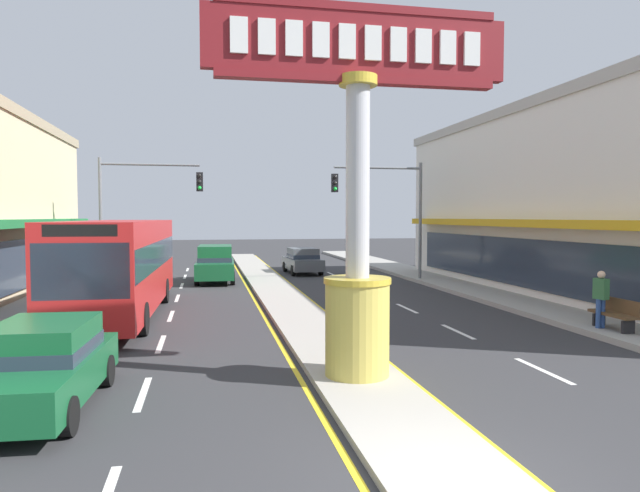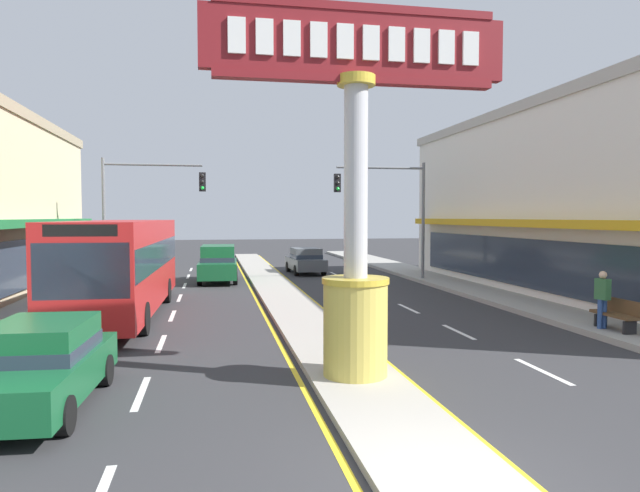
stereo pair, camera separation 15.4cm
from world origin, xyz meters
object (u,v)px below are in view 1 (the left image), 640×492
sedan_far_right_lane (302,260)px  pedestrian_near_kerb (601,296)px  district_sign (358,204)px  sedan_mid_left_lane (42,365)px  traffic_light_left_side (139,199)px  traffic_light_right_side (388,200)px  storefront_right (614,200)px  suv_near_left_lane (215,263)px  street_bench (615,313)px  bus_near_right_lane (121,262)px

sedan_far_right_lane → pedestrian_near_kerb: 20.03m
district_sign → sedan_far_right_lane: bearing=83.4°
district_sign → sedan_mid_left_lane: district_sign is taller
pedestrian_near_kerb → district_sign: bearing=-158.0°
traffic_light_left_side → traffic_light_right_side: bearing=-1.7°
traffic_light_left_side → sedan_far_right_lane: traffic_light_left_side is taller
storefront_right → suv_near_left_lane: bearing=155.0°
traffic_light_right_side → pedestrian_near_kerb: traffic_light_right_side is taller
traffic_light_left_side → street_bench: (14.59, -14.43, -3.60)m
sedan_far_right_lane → street_bench: 20.35m
traffic_light_right_side → pedestrian_near_kerb: 14.29m
traffic_light_left_side → pedestrian_near_kerb: traffic_light_left_side is taller
suv_near_left_lane → district_sign: bearing=-82.2°
district_sign → pedestrian_near_kerb: bearing=22.0°
district_sign → sedan_mid_left_lane: bearing=-174.6°
district_sign → pedestrian_near_kerb: district_sign is taller
storefront_right → traffic_light_right_side: size_ratio=3.85×
district_sign → traffic_light_left_side: bearing=109.5°
bus_near_right_lane → sedan_mid_left_lane: (0.00, -9.65, -1.08)m
district_sign → suv_near_left_lane: 19.33m
traffic_light_right_side → street_bench: size_ratio=3.87×
traffic_light_right_side → suv_near_left_lane: traffic_light_right_side is taller
storefront_right → street_bench: (-6.12, -7.94, -3.46)m
sedan_mid_left_lane → street_bench: size_ratio=2.74×
traffic_light_right_side → pedestrian_near_kerb: bearing=-81.9°
traffic_light_right_side → district_sign: bearing=-109.9°
bus_near_right_lane → sedan_far_right_lane: size_ratio=2.57×
sedan_mid_left_lane → bus_near_right_lane: bearing=90.0°
traffic_light_right_side → sedan_far_right_lane: 7.37m
district_sign → storefront_right: (14.53, 10.97, 0.46)m
sedan_mid_left_lane → district_sign: bearing=5.4°
storefront_right → traffic_light_right_side: (-8.35, 6.12, 0.14)m
bus_near_right_lane → sedan_far_right_lane: bus_near_right_lane is taller
district_sign → pedestrian_near_kerb: 9.13m
suv_near_left_lane → traffic_light_left_side: bearing=-157.2°
traffic_light_left_side → sedan_far_right_lane: size_ratio=1.42×
storefront_right → pedestrian_near_kerb: bearing=-129.8°
traffic_light_right_side → street_bench: 14.69m
suv_near_left_lane → sedan_mid_left_lane: suv_near_left_lane is taller
traffic_light_right_side → sedan_mid_left_lane: (-12.07, -17.65, -3.46)m
storefront_right → pedestrian_near_kerb: size_ratio=14.38×
sedan_far_right_lane → traffic_light_right_side: bearing=-56.6°
traffic_light_left_side → traffic_light_right_side: same height
street_bench → suv_near_left_lane: bearing=124.6°
district_sign → pedestrian_near_kerb: (8.13, 3.28, -2.53)m
sedan_far_right_lane → suv_near_left_lane: suv_near_left_lane is taller
bus_near_right_lane → pedestrian_near_kerb: bus_near_right_lane is taller
storefront_right → sedan_far_right_lane: storefront_right is taller
storefront_right → traffic_light_right_side: storefront_right is taller
sedan_far_right_lane → sedan_mid_left_lane: 24.59m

